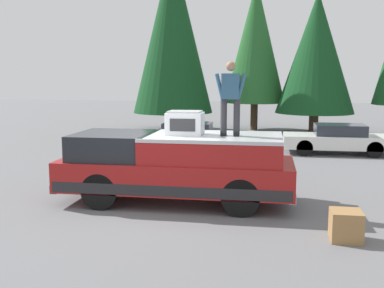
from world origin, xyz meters
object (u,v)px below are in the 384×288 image
(pickup_truck, at_px, (176,166))
(wooden_crate, at_px, (346,226))
(person_on_truck_bed, at_px, (230,96))
(parked_car_grey, at_px, (186,137))
(compressor_unit, at_px, (185,123))
(parked_car_white, at_px, (337,139))

(pickup_truck, relative_size, wooden_crate, 9.89)
(person_on_truck_bed, bearing_deg, parked_car_grey, 17.72)
(compressor_unit, distance_m, parked_car_grey, 7.75)
(parked_car_white, distance_m, wooden_crate, 9.95)
(parked_car_white, xyz_separation_m, parked_car_grey, (-0.37, 5.96, 0.00))
(parked_car_white, height_order, parked_car_grey, same)
(parked_car_white, relative_size, parked_car_grey, 1.00)
(parked_car_white, height_order, wooden_crate, parked_car_white)
(pickup_truck, height_order, parked_car_grey, pickup_truck)
(person_on_truck_bed, height_order, parked_car_white, person_on_truck_bed)
(compressor_unit, bearing_deg, parked_car_white, -30.34)
(person_on_truck_bed, xyz_separation_m, parked_car_grey, (7.52, 2.40, -1.97))
(parked_car_white, relative_size, wooden_crate, 7.32)
(compressor_unit, relative_size, parked_car_grey, 0.20)
(parked_car_white, xyz_separation_m, wooden_crate, (-9.86, 1.23, -0.30))
(pickup_truck, height_order, person_on_truck_bed, person_on_truck_bed)
(pickup_truck, distance_m, compressor_unit, 1.08)
(compressor_unit, xyz_separation_m, wooden_crate, (-1.98, -3.38, -1.65))
(parked_car_grey, bearing_deg, wooden_crate, -153.53)
(wooden_crate, bearing_deg, parked_car_white, -7.13)
(compressor_unit, xyz_separation_m, parked_car_grey, (7.51, 1.35, -1.35))
(wooden_crate, bearing_deg, person_on_truck_bed, 49.63)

